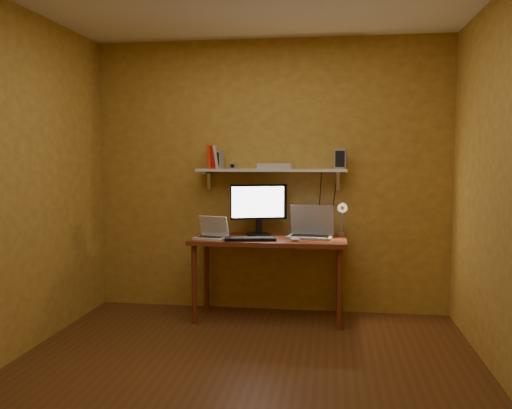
# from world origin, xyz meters

# --- Properties ---
(room) EXTENTS (3.44, 3.24, 2.64)m
(room) POSITION_xyz_m (0.00, 0.00, 1.30)
(room) COLOR #5B3117
(room) RESTS_ON ground
(desk) EXTENTS (1.40, 0.60, 0.75)m
(desk) POSITION_xyz_m (0.03, 1.28, 0.66)
(desk) COLOR maroon
(desk) RESTS_ON ground
(wall_shelf) EXTENTS (1.40, 0.25, 0.21)m
(wall_shelf) POSITION_xyz_m (0.03, 1.47, 1.36)
(wall_shelf) COLOR silver
(wall_shelf) RESTS_ON room
(monitor) EXTENTS (0.52, 0.29, 0.48)m
(monitor) POSITION_xyz_m (-0.08, 1.42, 1.02)
(monitor) COLOR black
(monitor) RESTS_ON desk
(laptop) EXTENTS (0.43, 0.33, 0.29)m
(laptop) POSITION_xyz_m (0.41, 1.38, 0.83)
(laptop) COLOR gray
(laptop) RESTS_ON desk
(netbook) EXTENTS (0.31, 0.26, 0.20)m
(netbook) POSITION_xyz_m (-0.47, 1.16, 0.81)
(netbook) COLOR silver
(netbook) RESTS_ON desk
(keyboard) EXTENTS (0.47, 0.23, 0.02)m
(keyboard) POSITION_xyz_m (-0.12, 1.12, 0.76)
(keyboard) COLOR black
(keyboard) RESTS_ON desk
(mouse) EXTENTS (0.11, 0.08, 0.03)m
(mouse) POSITION_xyz_m (0.28, 1.12, 0.77)
(mouse) COLOR silver
(mouse) RESTS_ON desk
(desk_lamp) EXTENTS (0.09, 0.23, 0.38)m
(desk_lamp) POSITION_xyz_m (0.69, 1.41, 0.96)
(desk_lamp) COLOR silver
(desk_lamp) RESTS_ON desk
(speaker_left) EXTENTS (0.11, 0.11, 0.17)m
(speaker_left) POSITION_xyz_m (-0.49, 1.47, 1.46)
(speaker_left) COLOR gray
(speaker_left) RESTS_ON wall_shelf
(speaker_right) EXTENTS (0.12, 0.12, 0.19)m
(speaker_right) POSITION_xyz_m (0.67, 1.47, 1.47)
(speaker_right) COLOR gray
(speaker_right) RESTS_ON wall_shelf
(books) EXTENTS (0.13, 0.15, 0.22)m
(books) POSITION_xyz_m (-0.53, 1.48, 1.49)
(books) COLOR red
(books) RESTS_ON wall_shelf
(shelf_camera) EXTENTS (0.09, 0.04, 0.06)m
(shelf_camera) POSITION_xyz_m (-0.33, 1.40, 1.40)
(shelf_camera) COLOR silver
(shelf_camera) RESTS_ON wall_shelf
(router) EXTENTS (0.32, 0.22, 0.05)m
(router) POSITION_xyz_m (0.07, 1.46, 1.40)
(router) COLOR silver
(router) RESTS_ON wall_shelf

